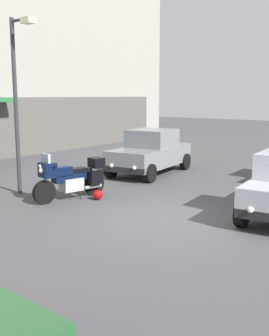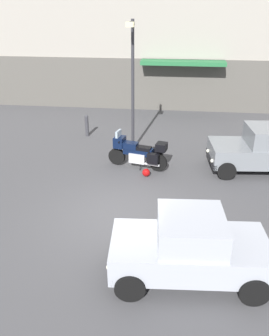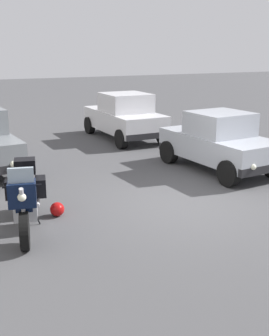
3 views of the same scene
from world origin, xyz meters
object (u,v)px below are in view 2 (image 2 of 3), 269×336
at_px(motorcycle, 138,152).
at_px(bollard_curbside, 87,125).
at_px(helmet, 146,172).
at_px(car_hatchback_near, 265,149).
at_px(streetlamp_curbside, 132,76).
at_px(car_compact_side, 189,248).

xyz_separation_m(motorcycle, bollard_curbside, (-2.69, 3.11, -0.10)).
bearing_deg(helmet, car_hatchback_near, 13.70).
height_order(motorcycle, bollard_curbside, motorcycle).
relative_size(motorcycle, streetlamp_curbside, 0.44).
bearing_deg(car_compact_side, helmet, -78.44).
relative_size(motorcycle, helmet, 7.96).
xyz_separation_m(motorcycle, streetlamp_curbside, (-0.42, 1.60, 2.42)).
distance_m(car_compact_side, bollard_curbside, 9.67).
height_order(motorcycle, streetlamp_curbside, streetlamp_curbside).
distance_m(car_compact_side, streetlamp_curbside, 7.75).
bearing_deg(helmet, car_compact_side, -74.23).
bearing_deg(car_compact_side, bollard_curbside, -67.10).
relative_size(helmet, car_compact_side, 0.08).
distance_m(car_hatchback_near, bollard_curbside, 7.74).
distance_m(motorcycle, helmet, 0.89).
bearing_deg(car_hatchback_near, bollard_curbside, -26.23).
relative_size(car_hatchback_near, bollard_curbside, 4.03).
distance_m(helmet, car_hatchback_near, 4.35).
bearing_deg(streetlamp_curbside, car_hatchback_near, -14.23).
distance_m(car_hatchback_near, streetlamp_curbside, 5.57).
bearing_deg(motorcycle, helmet, 131.22).
relative_size(motorcycle, car_compact_side, 0.63).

